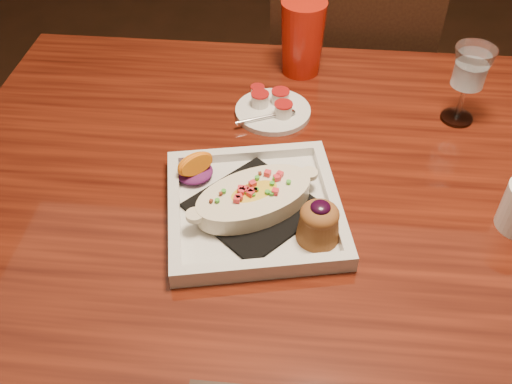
# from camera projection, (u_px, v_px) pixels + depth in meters

# --- Properties ---
(table) EXTENTS (1.50, 0.90, 0.75)m
(table) POSITION_uv_depth(u_px,v_px,m) (355.00, 217.00, 1.06)
(table) COLOR maroon
(table) RESTS_ON floor
(chair_far) EXTENTS (0.42, 0.42, 0.93)m
(chair_far) POSITION_uv_depth(u_px,v_px,m) (342.00, 93.00, 1.62)
(chair_far) COLOR black
(chair_far) RESTS_ON floor
(plate) EXTENTS (0.33, 0.33, 0.08)m
(plate) POSITION_uv_depth(u_px,v_px,m) (260.00, 205.00, 0.92)
(plate) COLOR silver
(plate) RESTS_ON table
(goblet) EXTENTS (0.07, 0.07, 0.16)m
(goblet) POSITION_uv_depth(u_px,v_px,m) (470.00, 72.00, 1.05)
(goblet) COLOR silver
(goblet) RESTS_ON table
(saucer) EXTENTS (0.15, 0.15, 0.10)m
(saucer) POSITION_uv_depth(u_px,v_px,m) (273.00, 109.00, 1.13)
(saucer) COLOR silver
(saucer) RESTS_ON table
(creamer_loose) EXTENTS (0.03, 0.03, 0.02)m
(creamer_loose) POSITION_uv_depth(u_px,v_px,m) (258.00, 91.00, 1.17)
(creamer_loose) COLOR silver
(creamer_loose) RESTS_ON table
(red_tumbler) EXTENTS (0.10, 0.10, 0.16)m
(red_tumbler) POSITION_uv_depth(u_px,v_px,m) (302.00, 38.00, 1.20)
(red_tumbler) COLOR red
(red_tumbler) RESTS_ON table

